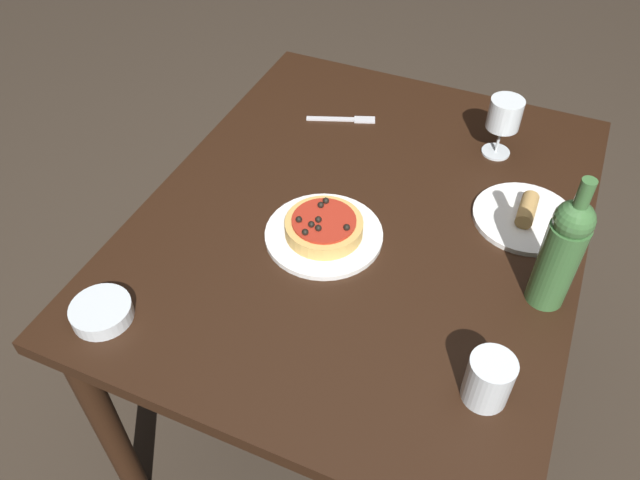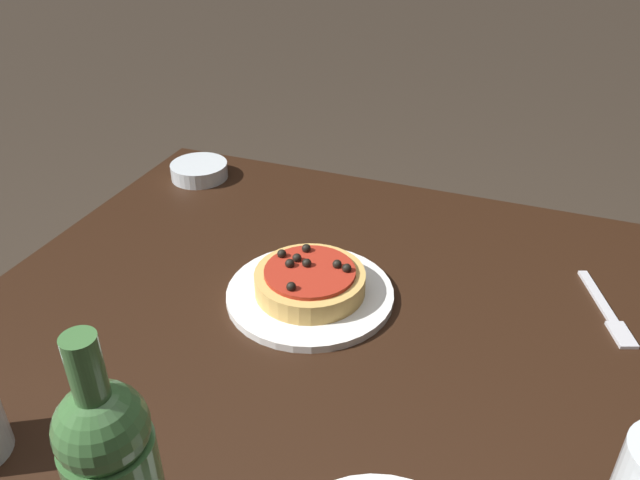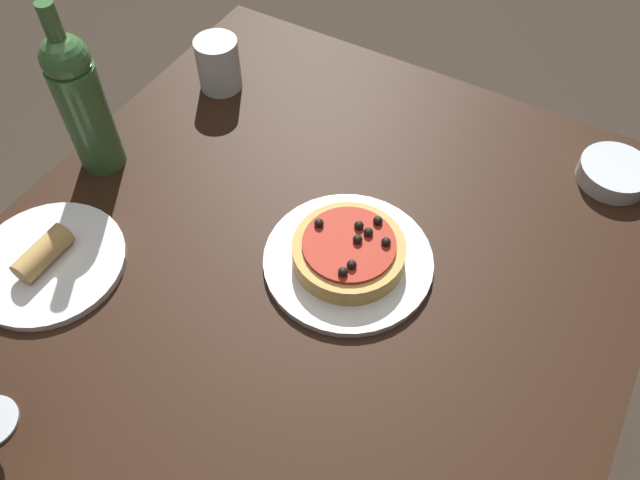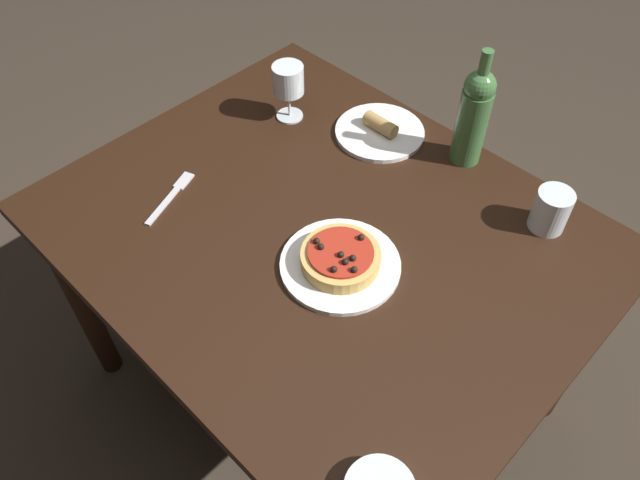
% 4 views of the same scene
% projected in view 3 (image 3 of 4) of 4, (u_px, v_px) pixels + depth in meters
% --- Properties ---
extents(ground_plane, '(14.00, 14.00, 0.00)m').
position_uv_depth(ground_plane, '(296.00, 461.00, 1.47)').
color(ground_plane, '#382D23').
extents(dining_table, '(1.17, 0.94, 0.72)m').
position_uv_depth(dining_table, '(284.00, 330.00, 0.96)').
color(dining_table, black).
rests_on(dining_table, ground_plane).
extents(dinner_plate, '(0.25, 0.25, 0.01)m').
position_uv_depth(dinner_plate, '(348.00, 261.00, 0.92)').
color(dinner_plate, white).
rests_on(dinner_plate, dining_table).
extents(pizza, '(0.17, 0.17, 0.05)m').
position_uv_depth(pizza, '(349.00, 251.00, 0.91)').
color(pizza, tan).
rests_on(pizza, dinner_plate).
extents(wine_bottle, '(0.07, 0.07, 0.30)m').
position_uv_depth(wine_bottle, '(82.00, 101.00, 0.95)').
color(wine_bottle, '#3D6B38').
rests_on(wine_bottle, dining_table).
extents(water_cup, '(0.08, 0.08, 0.10)m').
position_uv_depth(water_cup, '(218.00, 64.00, 1.14)').
color(water_cup, silver).
rests_on(water_cup, dining_table).
extents(side_bowl, '(0.12, 0.12, 0.03)m').
position_uv_depth(side_bowl, '(614.00, 173.00, 1.02)').
color(side_bowl, silver).
rests_on(side_bowl, dining_table).
extents(side_plate, '(0.23, 0.23, 0.05)m').
position_uv_depth(side_plate, '(48.00, 261.00, 0.92)').
color(side_plate, white).
rests_on(side_plate, dining_table).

